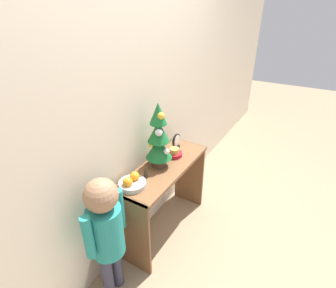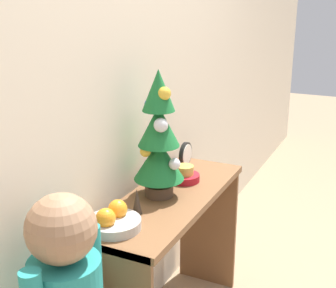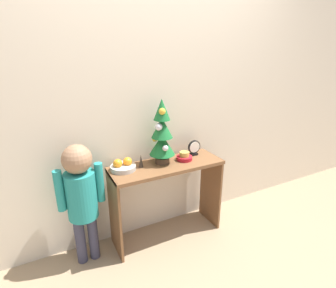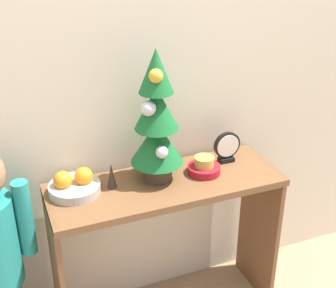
{
  "view_description": "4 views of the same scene",
  "coord_description": "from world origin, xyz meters",
  "px_view_note": "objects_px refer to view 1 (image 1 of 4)",
  "views": [
    {
      "loc": [
        -1.57,
        -0.79,
        1.91
      ],
      "look_at": [
        0.04,
        0.16,
        0.9
      ],
      "focal_mm": 28.0,
      "sensor_mm": 36.0,
      "label": 1
    },
    {
      "loc": [
        -1.68,
        -0.63,
        1.55
      ],
      "look_at": [
        0.05,
        0.21,
        0.93
      ],
      "focal_mm": 50.0,
      "sensor_mm": 36.0,
      "label": 2
    },
    {
      "loc": [
        -0.92,
        -1.64,
        1.62
      ],
      "look_at": [
        0.02,
        0.18,
        0.89
      ],
      "focal_mm": 28.0,
      "sensor_mm": 36.0,
      "label": 3
    },
    {
      "loc": [
        -0.6,
        -1.36,
        1.71
      ],
      "look_at": [
        0.01,
        0.18,
        0.89
      ],
      "focal_mm": 50.0,
      "sensor_mm": 36.0,
      "label": 4
    }
  ],
  "objects_px": {
    "desk_clock": "(176,141)",
    "child_figure": "(106,227)",
    "singing_bowl": "(174,153)",
    "figurine": "(146,171)",
    "fruit_bowl": "(132,182)",
    "mini_tree": "(159,137)"
  },
  "relations": [
    {
      "from": "mini_tree",
      "to": "desk_clock",
      "type": "relative_size",
      "value": 3.88
    },
    {
      "from": "desk_clock",
      "to": "child_figure",
      "type": "relative_size",
      "value": 0.14
    },
    {
      "from": "mini_tree",
      "to": "fruit_bowl",
      "type": "relative_size",
      "value": 2.69
    },
    {
      "from": "fruit_bowl",
      "to": "figurine",
      "type": "relative_size",
      "value": 1.9
    },
    {
      "from": "fruit_bowl",
      "to": "child_figure",
      "type": "distance_m",
      "value": 0.37
    },
    {
      "from": "mini_tree",
      "to": "desk_clock",
      "type": "height_order",
      "value": "mini_tree"
    },
    {
      "from": "singing_bowl",
      "to": "fruit_bowl",
      "type": "bearing_deg",
      "value": 174.57
    },
    {
      "from": "singing_bowl",
      "to": "figurine",
      "type": "relative_size",
      "value": 1.3
    },
    {
      "from": "fruit_bowl",
      "to": "desk_clock",
      "type": "relative_size",
      "value": 1.44
    },
    {
      "from": "mini_tree",
      "to": "figurine",
      "type": "relative_size",
      "value": 5.11
    },
    {
      "from": "fruit_bowl",
      "to": "singing_bowl",
      "type": "xyz_separation_m",
      "value": [
        0.54,
        -0.05,
        -0.0
      ]
    },
    {
      "from": "fruit_bowl",
      "to": "singing_bowl",
      "type": "distance_m",
      "value": 0.54
    },
    {
      "from": "desk_clock",
      "to": "fruit_bowl",
      "type": "bearing_deg",
      "value": -179.67
    },
    {
      "from": "mini_tree",
      "to": "singing_bowl",
      "type": "xyz_separation_m",
      "value": [
        0.2,
        -0.03,
        -0.23
      ]
    },
    {
      "from": "desk_clock",
      "to": "figurine",
      "type": "distance_m",
      "value": 0.53
    },
    {
      "from": "singing_bowl",
      "to": "figurine",
      "type": "xyz_separation_m",
      "value": [
        -0.39,
        0.03,
        0.03
      ]
    },
    {
      "from": "fruit_bowl",
      "to": "figurine",
      "type": "xyz_separation_m",
      "value": [
        0.15,
        -0.02,
        0.02
      ]
    },
    {
      "from": "singing_bowl",
      "to": "figurine",
      "type": "distance_m",
      "value": 0.4
    },
    {
      "from": "figurine",
      "to": "mini_tree",
      "type": "bearing_deg",
      "value": -0.04
    },
    {
      "from": "singing_bowl",
      "to": "child_figure",
      "type": "distance_m",
      "value": 0.9
    },
    {
      "from": "singing_bowl",
      "to": "mini_tree",
      "type": "bearing_deg",
      "value": 170.86
    },
    {
      "from": "desk_clock",
      "to": "child_figure",
      "type": "bearing_deg",
      "value": -177.24
    }
  ]
}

